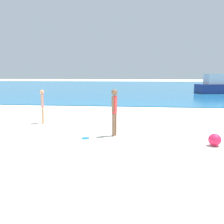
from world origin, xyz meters
TOP-DOWN VIEW (x-y plane):
  - ground at (0.00, 0.00)m, footprint 200.00×200.00m
  - water at (0.00, 41.05)m, footprint 160.00×60.00m
  - person_standing at (0.30, 3.03)m, footprint 0.22×0.38m
  - frisbee at (-0.65, 2.52)m, footprint 0.28×0.28m
  - person_distant at (-3.17, 4.95)m, footprint 0.20×0.33m
  - boat_near at (10.49, 23.80)m, footprint 6.73×3.40m
  - beach_ball at (3.54, 2.13)m, footprint 0.39×0.39m

SIDE VIEW (x-z plane):
  - ground at x=0.00m, z-range 0.00..0.00m
  - frisbee at x=-0.65m, z-range 0.00..0.03m
  - water at x=0.00m, z-range 0.00..0.06m
  - beach_ball at x=3.54m, z-range 0.00..0.39m
  - boat_near at x=10.49m, z-range -0.28..1.91m
  - person_distant at x=-3.17m, z-range 0.10..1.63m
  - person_standing at x=0.30m, z-range 0.12..1.81m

